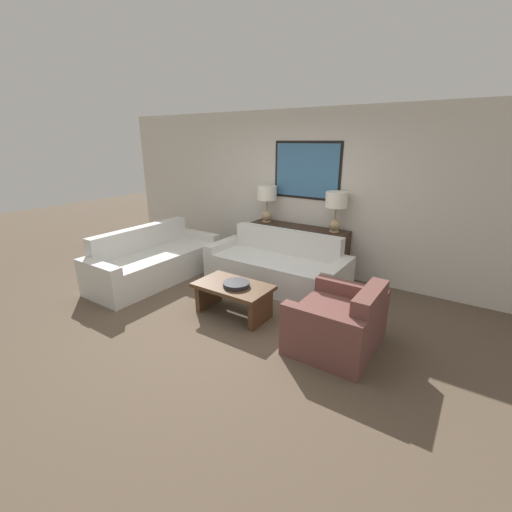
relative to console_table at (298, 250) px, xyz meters
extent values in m
plane|color=brown|center=(0.00, -2.10, -0.41)|extent=(20.00, 20.00, 0.00)
cube|color=beige|center=(0.00, 0.27, 0.92)|extent=(8.15, 0.10, 2.65)
cube|color=black|center=(0.00, 0.21, 1.29)|extent=(1.18, 0.01, 0.92)
cube|color=teal|center=(0.00, 0.21, 1.29)|extent=(1.10, 0.02, 0.84)
cube|color=#332319|center=(0.00, 0.00, 0.00)|extent=(1.69, 0.38, 0.81)
cylinder|color=tan|center=(-0.62, 0.00, 0.42)|extent=(0.15, 0.15, 0.02)
sphere|color=tan|center=(-0.62, 0.00, 0.52)|extent=(0.18, 0.18, 0.18)
cylinder|color=#8C7A51|center=(-0.62, 0.00, 0.70)|extent=(0.02, 0.02, 0.18)
cylinder|color=white|center=(-0.62, 0.00, 0.91)|extent=(0.34, 0.34, 0.24)
cylinder|color=tan|center=(0.62, 0.00, 0.42)|extent=(0.15, 0.15, 0.02)
sphere|color=tan|center=(0.62, 0.00, 0.52)|extent=(0.18, 0.18, 0.18)
cylinder|color=#8C7A51|center=(0.62, 0.00, 0.70)|extent=(0.02, 0.02, 0.18)
cylinder|color=white|center=(0.62, 0.00, 0.91)|extent=(0.34, 0.34, 0.24)
cube|color=silver|center=(0.00, -0.82, -0.18)|extent=(1.83, 0.68, 0.45)
cube|color=silver|center=(0.00, -0.39, 0.01)|extent=(1.83, 0.18, 0.83)
cube|color=silver|center=(-1.01, -0.73, -0.12)|extent=(0.18, 0.86, 0.57)
cube|color=silver|center=(1.01, -0.73, -0.12)|extent=(0.18, 0.86, 0.57)
cube|color=silver|center=(-1.66, -1.55, -0.18)|extent=(0.68, 1.83, 0.45)
cube|color=silver|center=(-2.09, -1.55, 0.01)|extent=(0.18, 1.83, 0.83)
cube|color=silver|center=(-1.75, -2.55, -0.12)|extent=(0.86, 0.18, 0.57)
cube|color=silver|center=(-1.75, -0.54, -0.12)|extent=(0.86, 0.18, 0.57)
cube|color=#4C331E|center=(0.02, -1.82, -0.01)|extent=(0.98, 0.57, 0.05)
cube|color=#4C331E|center=(-0.40, -1.82, -0.22)|extent=(0.07, 0.46, 0.37)
cube|color=#4C331E|center=(0.45, -1.82, -0.22)|extent=(0.07, 0.46, 0.37)
cylinder|color=#232328|center=(0.09, -1.85, 0.05)|extent=(0.34, 0.34, 0.06)
cube|color=brown|center=(1.29, -1.76, -0.19)|extent=(0.67, 0.72, 0.43)
cube|color=brown|center=(1.72, -1.76, -0.03)|extent=(0.18, 0.72, 0.75)
cube|color=brown|center=(1.38, -1.33, -0.11)|extent=(0.85, 0.14, 0.59)
cube|color=brown|center=(1.38, -2.19, -0.11)|extent=(0.85, 0.14, 0.59)
camera|label=1|loc=(2.50, -4.98, 1.76)|focal=24.00mm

